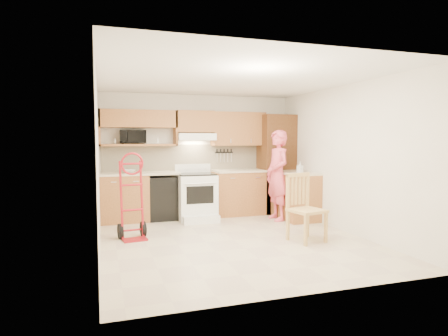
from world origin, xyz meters
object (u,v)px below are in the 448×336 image
range (197,193)px  person (277,175)px  microwave (133,137)px  dining_chair (307,208)px  hand_truck (133,200)px

range → person: size_ratio=0.61×
microwave → person: bearing=-18.7°
person → dining_chair: 1.66m
range → person: bearing=-17.3°
person → hand_truck: bearing=-78.8°
person → range: bearing=-108.9°
microwave → hand_truck: microwave is taller
microwave → person: size_ratio=0.28×
range → hand_truck: 1.72m
dining_chair → person: bearing=68.0°
range → dining_chair: (1.24, -2.07, -0.01)m
range → person: person is taller
range → hand_truck: bearing=-139.8°
microwave → dining_chair: size_ratio=0.47×
microwave → dining_chair: (2.41, -2.51, -1.10)m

